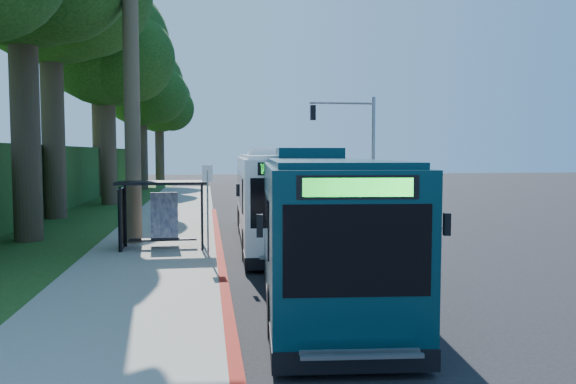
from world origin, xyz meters
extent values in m
plane|color=black|center=(0.00, 0.00, 0.00)|extent=(140.00, 140.00, 0.00)
cube|color=gray|center=(-7.30, 0.00, 0.06)|extent=(4.50, 70.00, 0.12)
cube|color=maroon|center=(-5.00, -4.00, 0.07)|extent=(0.25, 30.00, 0.13)
cube|color=#234719|center=(-13.00, 5.00, 0.03)|extent=(8.00, 70.00, 0.06)
cube|color=black|center=(-7.00, -3.00, 2.50)|extent=(3.20, 1.50, 0.10)
cube|color=black|center=(-8.45, -3.00, 1.20)|extent=(0.06, 1.30, 2.20)
cube|color=navy|center=(-7.00, -2.30, 1.25)|extent=(1.00, 0.12, 1.70)
cube|color=black|center=(-7.00, -3.10, 0.45)|extent=(2.40, 0.40, 0.06)
cube|color=black|center=(-8.40, -2.40, 1.20)|extent=(0.08, 0.08, 2.40)
cube|color=black|center=(-5.60, -2.40, 1.20)|extent=(0.08, 0.08, 2.40)
cube|color=black|center=(-8.40, -3.60, 1.20)|extent=(0.08, 0.08, 2.40)
cube|color=black|center=(-5.60, -3.60, 1.20)|extent=(0.08, 0.08, 2.40)
cylinder|color=gray|center=(-5.40, -5.00, 1.50)|extent=(0.06, 0.06, 3.00)
cube|color=white|center=(-5.40, -5.00, 2.90)|extent=(0.35, 0.04, 0.55)
cylinder|color=gray|center=(4.80, 10.00, 3.50)|extent=(0.20, 0.20, 7.00)
cylinder|color=gray|center=(2.80, 10.00, 6.60)|extent=(4.00, 0.14, 0.14)
cube|color=black|center=(1.00, 10.00, 6.00)|extent=(0.30, 0.30, 0.90)
cube|color=black|center=(4.55, 10.00, 2.60)|extent=(0.25, 0.25, 0.35)
cylinder|color=#4C3F2D|center=(-8.20, -1.50, 6.50)|extent=(0.60, 0.60, 13.00)
cylinder|color=#382B1E|center=(-12.50, 0.00, 5.25)|extent=(1.10, 1.10, 10.50)
cylinder|color=#382B1E|center=(-13.50, 8.00, 5.95)|extent=(1.18, 1.18, 11.90)
cylinder|color=#382B1E|center=(-12.00, 16.00, 4.90)|extent=(1.06, 1.06, 9.80)
sphere|color=black|center=(-12.00, 16.00, 10.92)|extent=(8.40, 8.40, 8.40)
sphere|color=black|center=(-10.32, 14.74, 9.80)|extent=(5.88, 5.88, 5.88)
sphere|color=black|center=(-13.47, 17.47, 10.08)|extent=(5.46, 5.46, 5.46)
cylinder|color=#382B1E|center=(-14.00, 24.00, 5.60)|extent=(1.14, 1.14, 11.20)
sphere|color=black|center=(-14.00, 24.00, 12.48)|extent=(9.60, 9.60, 9.60)
sphere|color=black|center=(-12.08, 22.56, 11.20)|extent=(6.72, 6.72, 6.72)
sphere|color=black|center=(-15.68, 25.68, 11.52)|extent=(6.24, 6.24, 6.24)
cylinder|color=#382B1E|center=(-11.50, 32.00, 4.55)|extent=(1.02, 1.02, 9.10)
sphere|color=black|center=(-11.50, 32.00, 10.14)|extent=(8.00, 8.00, 8.00)
sphere|color=black|center=(-9.90, 30.80, 9.10)|extent=(5.60, 5.60, 5.60)
sphere|color=black|center=(-12.90, 33.40, 9.36)|extent=(5.20, 5.20, 5.20)
cylinder|color=#382B1E|center=(-10.50, 40.00, 4.20)|extent=(0.98, 0.98, 8.40)
sphere|color=black|center=(-10.50, 40.00, 9.36)|extent=(7.00, 7.00, 7.00)
sphere|color=black|center=(-9.10, 38.95, 8.40)|extent=(4.90, 4.90, 4.90)
sphere|color=black|center=(-11.72, 41.23, 8.64)|extent=(4.55, 4.55, 4.55)
cube|color=white|center=(-2.75, -1.11, 1.87)|extent=(3.17, 12.73, 3.00)
cube|color=black|center=(-2.75, -1.11, 0.32)|extent=(3.20, 12.79, 0.37)
cube|color=black|center=(-2.73, -0.58, 2.16)|extent=(3.12, 9.95, 1.16)
cube|color=black|center=(-2.99, -7.37, 2.11)|extent=(2.37, 0.22, 1.47)
cube|color=black|center=(-2.51, 5.15, 2.21)|extent=(2.15, 0.21, 1.05)
cube|color=#19E533|center=(-2.99, -7.38, 3.11)|extent=(1.75, 0.17, 0.29)
cube|color=white|center=(-2.75, -1.11, 3.42)|extent=(2.93, 12.09, 0.13)
cube|color=white|center=(-2.67, 1.00, 3.60)|extent=(1.98, 2.70, 0.37)
cylinder|color=black|center=(-4.12, -5.10, 0.53)|extent=(0.36, 1.06, 1.05)
cylinder|color=black|center=(-1.69, -5.19, 0.53)|extent=(0.36, 1.06, 1.05)
cylinder|color=black|center=(-3.79, 3.74, 0.53)|extent=(0.36, 1.06, 1.05)
cylinder|color=black|center=(-1.35, 3.65, 0.53)|extent=(0.36, 1.06, 1.05)
cube|color=#0A2C37|center=(-2.60, -9.11, 1.83)|extent=(3.71, 12.57, 2.94)
cube|color=black|center=(-2.60, -9.11, 0.31)|extent=(3.74, 12.64, 0.36)
cube|color=black|center=(-2.55, -8.60, 2.12)|extent=(3.53, 9.86, 1.14)
cube|color=black|center=(-3.14, -15.23, 2.06)|extent=(2.32, 0.33, 1.45)
cube|color=black|center=(-2.06, -2.99, 2.17)|extent=(2.11, 0.31, 1.03)
cube|color=#19E533|center=(-3.14, -15.24, 3.05)|extent=(1.71, 0.25, 0.29)
cube|color=#0A2C37|center=(-2.60, -9.11, 3.36)|extent=(3.44, 11.94, 0.12)
cube|color=#0A2C37|center=(-2.42, -7.05, 3.53)|extent=(2.06, 2.73, 0.36)
cylinder|color=black|center=(-4.13, -12.96, 0.52)|extent=(0.40, 1.06, 1.03)
cylinder|color=black|center=(-1.76, -13.16, 0.52)|extent=(0.40, 1.06, 1.03)
cylinder|color=black|center=(-3.38, -4.32, 0.52)|extent=(0.40, 1.06, 1.03)
cylinder|color=black|center=(-1.00, -4.52, 0.52)|extent=(0.40, 1.06, 1.03)
imported|color=white|center=(1.80, 7.21, 0.74)|extent=(3.33, 5.69, 1.49)
camera|label=1|loc=(-5.44, -23.58, 3.57)|focal=35.00mm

